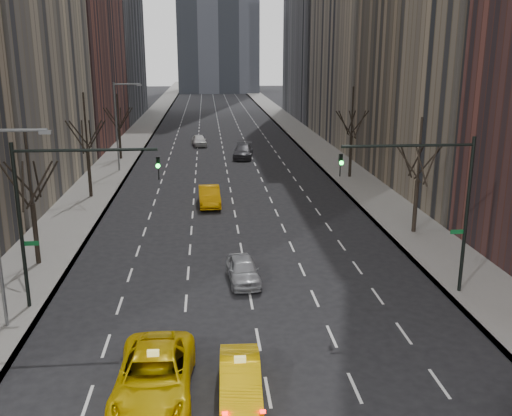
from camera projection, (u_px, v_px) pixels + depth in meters
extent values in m
cube|color=slate|center=(137.00, 137.00, 83.29)|extent=(4.50, 320.00, 0.15)
cube|color=slate|center=(302.00, 135.00, 85.33)|extent=(4.50, 320.00, 0.15)
cylinder|color=black|center=(36.00, 234.00, 32.86)|extent=(0.28, 0.28, 3.57)
cylinder|color=black|center=(29.00, 167.00, 31.83)|extent=(0.16, 0.16, 4.25)
cylinder|color=black|center=(37.00, 180.00, 32.89)|extent=(0.42, 1.80, 2.52)
cylinder|color=black|center=(46.00, 181.00, 32.41)|extent=(1.74, 0.72, 2.52)
cylinder|color=black|center=(39.00, 185.00, 31.59)|extent=(1.46, 1.25, 2.52)
cylinder|color=black|center=(23.00, 186.00, 31.24)|extent=(0.42, 1.80, 2.52)
cylinder|color=black|center=(14.00, 184.00, 31.71)|extent=(1.74, 0.72, 2.52)
cylinder|color=black|center=(21.00, 181.00, 32.54)|extent=(1.46, 1.25, 2.52)
cylinder|color=black|center=(89.00, 173.00, 48.18)|extent=(0.28, 0.28, 3.99)
cylinder|color=black|center=(85.00, 122.00, 47.02)|extent=(0.16, 0.16, 4.75)
cylinder|color=black|center=(90.00, 134.00, 48.15)|extent=(0.42, 1.80, 2.52)
cylinder|color=black|center=(97.00, 135.00, 47.67)|extent=(1.74, 0.72, 2.52)
cylinder|color=black|center=(93.00, 136.00, 46.85)|extent=(1.46, 1.25, 2.52)
cylinder|color=black|center=(82.00, 137.00, 46.50)|extent=(0.42, 1.80, 2.52)
cylinder|color=black|center=(76.00, 136.00, 46.97)|extent=(1.74, 0.72, 2.52)
cylinder|color=black|center=(80.00, 135.00, 47.80)|extent=(1.46, 1.25, 2.52)
cylinder|color=black|center=(120.00, 144.00, 65.55)|extent=(0.28, 0.28, 3.36)
cylinder|color=black|center=(118.00, 112.00, 64.58)|extent=(0.16, 0.16, 4.00)
cylinder|color=black|center=(121.00, 118.00, 65.61)|extent=(0.42, 1.80, 2.52)
cylinder|color=black|center=(126.00, 118.00, 65.13)|extent=(1.74, 0.72, 2.52)
cylinder|color=black|center=(124.00, 119.00, 64.31)|extent=(1.46, 1.25, 2.52)
cylinder|color=black|center=(116.00, 120.00, 63.96)|extent=(0.42, 1.80, 2.52)
cylinder|color=black|center=(111.00, 119.00, 64.43)|extent=(1.74, 0.72, 2.52)
cylinder|color=black|center=(113.00, 118.00, 65.26)|extent=(1.46, 1.25, 2.52)
cylinder|color=black|center=(415.00, 206.00, 38.70)|extent=(0.28, 0.28, 3.57)
cylinder|color=black|center=(420.00, 149.00, 37.67)|extent=(0.16, 0.16, 4.25)
cylinder|color=black|center=(416.00, 160.00, 38.73)|extent=(0.42, 1.80, 2.52)
cylinder|color=black|center=(429.00, 162.00, 38.26)|extent=(1.74, 0.72, 2.52)
cylinder|color=black|center=(431.00, 164.00, 37.43)|extent=(1.46, 1.25, 2.52)
cylinder|color=black|center=(421.00, 165.00, 37.08)|extent=(0.42, 1.80, 2.52)
cylinder|color=black|center=(408.00, 164.00, 37.56)|extent=(1.74, 0.72, 2.52)
cylinder|color=black|center=(406.00, 161.00, 38.38)|extent=(1.46, 1.25, 2.52)
cylinder|color=black|center=(350.00, 157.00, 55.94)|extent=(0.28, 0.28, 3.99)
cylinder|color=black|center=(352.00, 112.00, 54.78)|extent=(0.16, 0.16, 4.75)
cylinder|color=black|center=(351.00, 123.00, 55.91)|extent=(0.42, 1.80, 2.52)
cylinder|color=black|center=(359.00, 123.00, 55.44)|extent=(1.74, 0.72, 2.52)
cylinder|color=black|center=(360.00, 124.00, 54.61)|extent=(1.46, 1.25, 2.52)
cylinder|color=black|center=(353.00, 125.00, 54.26)|extent=(0.42, 1.80, 2.52)
cylinder|color=black|center=(344.00, 124.00, 54.74)|extent=(1.74, 0.72, 2.52)
cylinder|color=black|center=(344.00, 123.00, 55.56)|extent=(1.46, 1.25, 2.52)
cylinder|color=black|center=(21.00, 227.00, 26.61)|extent=(0.18, 0.18, 8.00)
cylinder|color=black|center=(85.00, 150.00, 25.93)|extent=(6.50, 0.14, 0.14)
imported|color=black|center=(158.00, 168.00, 26.44)|extent=(0.18, 0.22, 1.10)
sphere|color=#0CFF33|center=(158.00, 166.00, 26.22)|extent=(0.20, 0.20, 0.20)
cube|color=#0C5926|center=(31.00, 243.00, 26.85)|extent=(0.70, 0.04, 0.22)
cylinder|color=black|center=(466.00, 216.00, 28.41)|extent=(0.18, 0.18, 8.00)
cylinder|color=black|center=(408.00, 146.00, 27.19)|extent=(6.50, 0.14, 0.14)
imported|color=black|center=(340.00, 165.00, 27.15)|extent=(0.18, 0.22, 1.10)
sphere|color=#0CFF33|center=(341.00, 163.00, 26.94)|extent=(0.20, 0.20, 0.20)
cube|color=#0C5926|center=(457.00, 232.00, 28.59)|extent=(0.70, 0.04, 0.22)
cylinder|color=slate|center=(15.00, 130.00, 23.49)|extent=(2.60, 0.14, 0.14)
cube|color=slate|center=(45.00, 132.00, 23.62)|extent=(0.50, 0.22, 0.15)
cylinder|color=slate|center=(116.00, 127.00, 58.15)|extent=(0.16, 0.16, 9.00)
cylinder|color=slate|center=(127.00, 84.00, 57.12)|extent=(2.60, 0.14, 0.14)
cube|color=slate|center=(139.00, 85.00, 57.25)|extent=(0.50, 0.22, 0.15)
imported|color=#DBB304|center=(154.00, 377.00, 20.43)|extent=(2.86, 6.01, 1.66)
imported|color=#ECB404|center=(240.00, 379.00, 20.49)|extent=(1.60, 4.26, 1.39)
imported|color=gray|center=(243.00, 270.00, 30.81)|extent=(1.90, 4.10, 1.36)
imported|color=#FFA705|center=(209.00, 196.00, 46.17)|extent=(1.86, 4.83, 1.57)
imported|color=#333238|center=(243.00, 151.00, 66.91)|extent=(2.83, 5.66, 1.58)
imported|color=white|center=(199.00, 140.00, 75.58)|extent=(2.22, 4.45, 1.46)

